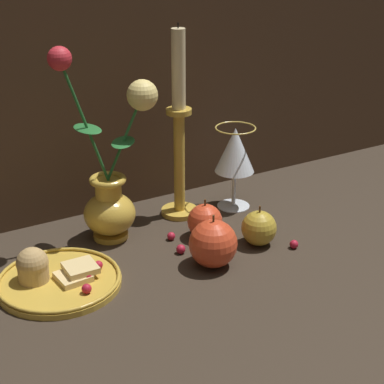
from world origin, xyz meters
The scene contains 11 objects.
ground_plane centered at (0.00, 0.00, 0.00)m, with size 2.40×2.40×0.00m, color #33281E.
vase centered at (-0.09, 0.11, 0.11)m, with size 0.19×0.10×0.36m.
plate_with_pastries centered at (-0.24, 0.00, 0.02)m, with size 0.20×0.20×0.07m.
wine_glass centered at (0.17, 0.11, 0.12)m, with size 0.08×0.08×0.17m.
candlestick centered at (0.06, 0.14, 0.17)m, with size 0.07×0.07×0.38m.
apple_beside_vase centered at (0.12, -0.05, 0.03)m, with size 0.06×0.06×0.08m.
apple_near_glass centered at (0.05, 0.02, 0.03)m, with size 0.07×0.07×0.08m.
apple_at_table_edge centered at (0.01, -0.07, 0.04)m, with size 0.08×0.08×0.10m.
berry_near_plate centered at (-0.02, -0.01, 0.01)m, with size 0.02×0.02×0.02m, color #AD192D.
berry_front_center centered at (0.17, -0.09, 0.01)m, with size 0.02×0.02×0.02m, color #AD192D.
berry_by_glass_stem centered at (-0.01, 0.05, 0.01)m, with size 0.02×0.02×0.02m, color #AD192D.
Camera 1 is at (-0.50, -0.88, 0.56)m, focal length 60.00 mm.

